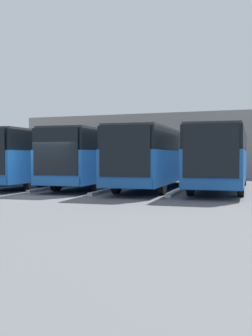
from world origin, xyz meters
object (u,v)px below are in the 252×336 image
bus_0 (221,156)px  bus_1 (156,156)px  bus_3 (45,156)px  bus_2 (101,156)px

bus_0 → bus_1: same height
bus_1 → bus_3: (7.14, 0.26, 0.00)m
bus_1 → bus_2: same height
bus_2 → bus_3: (3.57, 0.59, 0.00)m
bus_0 → bus_3: size_ratio=1.00×
bus_1 → bus_3: bearing=-2.3°
bus_0 → bus_1: size_ratio=1.00×
bus_0 → bus_3: same height
bus_3 → bus_2: bearing=-174.9°
bus_3 → bus_1: bearing=177.7°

